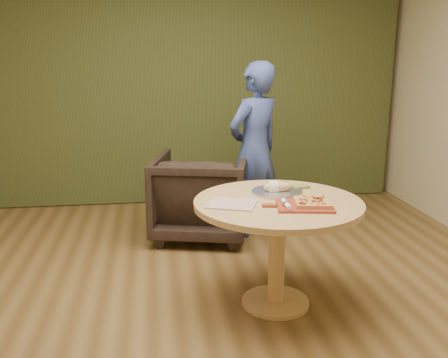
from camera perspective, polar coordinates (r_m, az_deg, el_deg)
room_shell at (r=2.85m, az=-0.21°, el=8.23°), size 5.04×6.04×2.84m
curtain at (r=5.73m, az=-4.25°, el=11.21°), size 4.80×0.14×2.78m
pedestal_table at (r=3.36m, az=6.15°, el=-4.78°), size 1.12×1.12×0.75m
pizza_paddle at (r=3.20m, az=8.99°, el=-3.04°), size 0.47×0.33×0.01m
flatbread_pizza at (r=3.22m, az=10.09°, el=-2.61°), size 0.25×0.25×0.04m
cutlery_roll at (r=3.14m, az=7.13°, el=-2.85°), size 0.03×0.20×0.03m
newspaper at (r=3.20m, az=0.92°, el=-2.88°), size 0.37×0.34×0.01m
serving_tray at (r=3.49m, az=6.07°, el=-1.48°), size 0.36×0.36×0.02m
bread_roll at (r=3.48m, az=5.94°, el=-0.91°), size 0.19×0.09×0.09m
green_packet at (r=3.64m, az=8.64°, el=-0.84°), size 0.14×0.13×0.02m
armchair at (r=4.67m, az=-2.62°, el=-1.47°), size 1.01×0.97×0.87m
person_standing at (r=4.67m, az=3.50°, el=3.31°), size 0.71×0.65×1.63m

